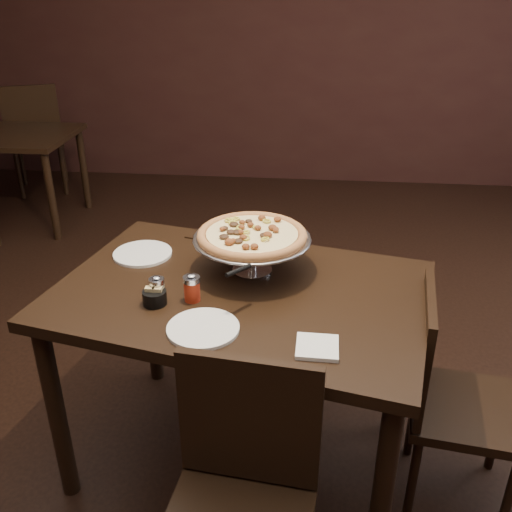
{
  "coord_description": "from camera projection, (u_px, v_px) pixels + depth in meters",
  "views": [
    {
      "loc": [
        0.21,
        -1.84,
        1.84
      ],
      "look_at": [
        0.03,
        -0.04,
        0.92
      ],
      "focal_mm": 40.0,
      "sensor_mm": 36.0,
      "label": 1
    }
  ],
  "objects": [
    {
      "name": "room",
      "position": [
        269.0,
        117.0,
        1.87
      ],
      "size": [
        6.04,
        7.04,
        2.84
      ],
      "color": "black",
      "rests_on": "ground"
    },
    {
      "name": "dining_table",
      "position": [
        241.0,
        314.0,
        2.08
      ],
      "size": [
        1.46,
        1.13,
        0.82
      ],
      "rotation": [
        0.0,
        0.0,
        -0.22
      ],
      "color": "black",
      "rests_on": "ground"
    },
    {
      "name": "pizza_stand",
      "position": [
        252.0,
        236.0,
        2.09
      ],
      "size": [
        0.44,
        0.44,
        0.18
      ],
      "color": "silver",
      "rests_on": "dining_table"
    },
    {
      "name": "parmesan_shaker",
      "position": [
        157.0,
        289.0,
        1.95
      ],
      "size": [
        0.05,
        0.05,
        0.09
      ],
      "color": "beige",
      "rests_on": "dining_table"
    },
    {
      "name": "pepper_flake_shaker",
      "position": [
        192.0,
        288.0,
        1.95
      ],
      "size": [
        0.06,
        0.06,
        0.1
      ],
      "color": "#9A1B0E",
      "rests_on": "dining_table"
    },
    {
      "name": "packet_caddy",
      "position": [
        154.0,
        297.0,
        1.93
      ],
      "size": [
        0.08,
        0.08,
        0.06
      ],
      "rotation": [
        0.0,
        0.0,
        0.03
      ],
      "color": "black",
      "rests_on": "dining_table"
    },
    {
      "name": "napkin_stack",
      "position": [
        317.0,
        347.0,
        1.71
      ],
      "size": [
        0.13,
        0.13,
        0.01
      ],
      "primitive_type": "cube",
      "rotation": [
        0.0,
        0.0,
        -0.02
      ],
      "color": "white",
      "rests_on": "dining_table"
    },
    {
      "name": "plate_left",
      "position": [
        143.0,
        254.0,
        2.28
      ],
      "size": [
        0.23,
        0.23,
        0.01
      ],
      "primitive_type": "cylinder",
      "color": "white",
      "rests_on": "dining_table"
    },
    {
      "name": "plate_near",
      "position": [
        203.0,
        328.0,
        1.8
      ],
      "size": [
        0.23,
        0.23,
        0.01
      ],
      "primitive_type": "cylinder",
      "color": "white",
      "rests_on": "dining_table"
    },
    {
      "name": "serving_spatula",
      "position": [
        238.0,
        271.0,
        1.86
      ],
      "size": [
        0.14,
        0.14,
        0.02
      ],
      "rotation": [
        0.0,
        0.0,
        -0.69
      ],
      "color": "silver",
      "rests_on": "pizza_stand"
    },
    {
      "name": "chair_far",
      "position": [
        238.0,
        304.0,
        2.64
      ],
      "size": [
        0.45,
        0.45,
        0.82
      ],
      "rotation": [
        0.0,
        0.0,
        2.94
      ],
      "color": "black",
      "rests_on": "ground"
    },
    {
      "name": "chair_near",
      "position": [
        240.0,
        500.0,
        1.62
      ],
      "size": [
        0.46,
        0.46,
        0.9
      ],
      "rotation": [
        0.0,
        0.0,
        -0.11
      ],
      "color": "black",
      "rests_on": "ground"
    },
    {
      "name": "chair_side",
      "position": [
        449.0,
        394.0,
        2.05
      ],
      "size": [
        0.46,
        0.46,
        0.86
      ],
      "rotation": [
        0.0,
        0.0,
        1.43
      ],
      "color": "black",
      "rests_on": "ground"
    },
    {
      "name": "bg_chair_far",
      "position": [
        36.0,
        135.0,
        5.01
      ],
      "size": [
        0.6,
        0.6,
        0.98
      ],
      "rotation": [
        0.0,
        0.0,
        3.54
      ],
      "color": "black",
      "rests_on": "ground"
    }
  ]
}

